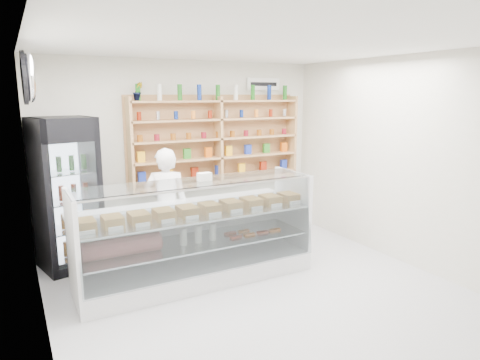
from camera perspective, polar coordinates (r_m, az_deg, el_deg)
room at (r=4.55m, az=4.19°, el=0.12°), size 5.00×5.00×5.00m
display_counter at (r=5.42m, az=-5.82°, el=-9.59°), size 2.91×0.87×1.27m
shop_worker at (r=5.85m, az=-9.77°, el=-3.51°), size 0.69×0.59×1.60m
drinks_cooler at (r=6.06m, az=-22.16°, el=-1.69°), size 0.86×0.85×2.00m
wall_shelving at (r=6.79m, az=-2.90°, el=5.51°), size 2.84×0.28×1.33m
potted_plant at (r=6.32m, az=-13.46°, el=11.43°), size 0.15×0.12×0.26m
security_mirror at (r=4.96m, az=-26.26°, el=12.13°), size 0.15×0.50×0.50m
wall_sign at (r=7.30m, az=3.12°, el=12.64°), size 0.62×0.03×0.20m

